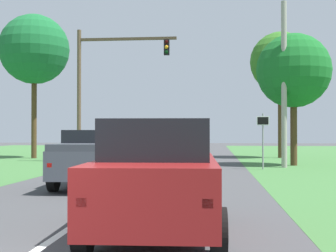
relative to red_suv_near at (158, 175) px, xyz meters
name	(u,v)px	position (x,y,z in m)	size (l,w,h in m)	color
ground_plane	(140,181)	(-1.71, 8.96, -1.05)	(120.00, 120.00, 0.00)	#424244
red_suv_near	(158,175)	(0.00, 0.00, 0.00)	(2.33, 4.68, 2.01)	maroon
pickup_truck_lead	(97,157)	(-2.90, 7.25, -0.08)	(2.47, 5.57, 1.86)	#4C515B
traffic_light	(103,76)	(-5.65, 19.74, 4.08)	(6.02, 0.40, 7.96)	brown
keep_moving_sign	(263,134)	(3.34, 14.87, 0.67)	(0.60, 0.09, 2.69)	gray
oak_tree_right	(280,63)	(5.61, 25.30, 5.57)	(4.19, 4.19, 8.75)	#4C351E
utility_pole_right	(284,84)	(4.54, 16.25, 3.18)	(0.28, 0.28, 8.45)	#9E998E
extra_tree_1	(294,71)	(5.26, 17.75, 4.03)	(3.99, 3.99, 7.09)	#4C351E
extra_tree_2	(34,50)	(-11.27, 23.32, 6.40)	(4.77, 4.77, 9.86)	#4C351E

